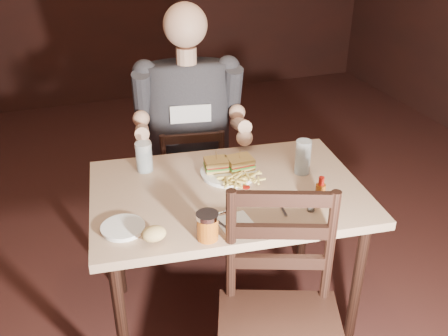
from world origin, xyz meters
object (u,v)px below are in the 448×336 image
object	(u,v)px
main_table	(228,205)
glass_right	(303,157)
dinner_plate	(229,173)
hot_sauce	(320,191)
glass_left	(144,157)
syrup_dispenser	(207,226)
chair_far	(191,185)
diner	(189,104)
side_plate	(123,228)

from	to	relation	value
main_table	glass_right	size ratio (longest dim) A/B	7.79
dinner_plate	hot_sauce	distance (m)	0.46
glass_left	hot_sauce	world-z (taller)	glass_left
syrup_dispenser	main_table	bearing A→B (deg)	64.78
main_table	chair_far	size ratio (longest dim) A/B	1.54
diner	glass_right	size ratio (longest dim) A/B	6.30
glass_left	glass_right	distance (m)	0.74
syrup_dispenser	glass_right	bearing A→B (deg)	37.19
syrup_dispenser	chair_far	bearing A→B (deg)	84.70
dinner_plate	main_table	bearing A→B (deg)	-111.48
glass_left	glass_right	world-z (taller)	glass_right
chair_far	dinner_plate	xyz separation A→B (m)	(0.04, -0.55, 0.36)
hot_sauce	glass_left	bearing A→B (deg)	139.08
dinner_plate	side_plate	size ratio (longest dim) A/B	1.53
glass_right	syrup_dispenser	size ratio (longest dim) A/B	1.47
dinner_plate	glass_right	xyz separation A→B (m)	(0.33, -0.09, 0.07)
chair_far	side_plate	xyz separation A→B (m)	(-0.50, -0.82, 0.36)
glass_right	side_plate	bearing A→B (deg)	-168.22
glass_right	diner	bearing A→B (deg)	122.48
glass_right	syrup_dispenser	world-z (taller)	glass_right
side_plate	glass_left	bearing A→B (deg)	68.36
main_table	side_plate	distance (m)	0.52
chair_far	hot_sauce	bearing A→B (deg)	117.98
chair_far	diner	bearing A→B (deg)	90.00
chair_far	hot_sauce	world-z (taller)	hot_sauce
diner	glass_right	xyz separation A→B (m)	(0.37, -0.59, -0.09)
diner	hot_sauce	bearing A→B (deg)	-60.47
glass_right	syrup_dispenser	bearing A→B (deg)	-149.24
diner	side_plate	size ratio (longest dim) A/B	6.18
chair_far	side_plate	size ratio (longest dim) A/B	4.97
glass_left	side_plate	bearing A→B (deg)	-111.64
hot_sauce	side_plate	distance (m)	0.81
glass_left	main_table	bearing A→B (deg)	-43.17
main_table	diner	distance (m)	0.66
main_table	diner	size ratio (longest dim) A/B	1.24
dinner_plate	chair_far	bearing A→B (deg)	93.78
main_table	side_plate	size ratio (longest dim) A/B	7.64
syrup_dispenser	dinner_plate	bearing A→B (deg)	67.40
glass_left	hot_sauce	bearing A→B (deg)	-40.92
main_table	glass_left	world-z (taller)	glass_left
chair_far	hot_sauce	size ratio (longest dim) A/B	6.09
glass_right	hot_sauce	xyz separation A→B (m)	(-0.06, -0.28, -0.01)
hot_sauce	syrup_dispenser	distance (m)	0.51
side_plate	hot_sauce	bearing A→B (deg)	-6.89
side_plate	diner	bearing A→B (deg)	57.60
chair_far	glass_left	bearing A→B (deg)	59.24
glass_left	hot_sauce	distance (m)	0.83
chair_far	side_plate	bearing A→B (deg)	68.46
main_table	side_plate	world-z (taller)	side_plate
hot_sauce	diner	bearing A→B (deg)	109.89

